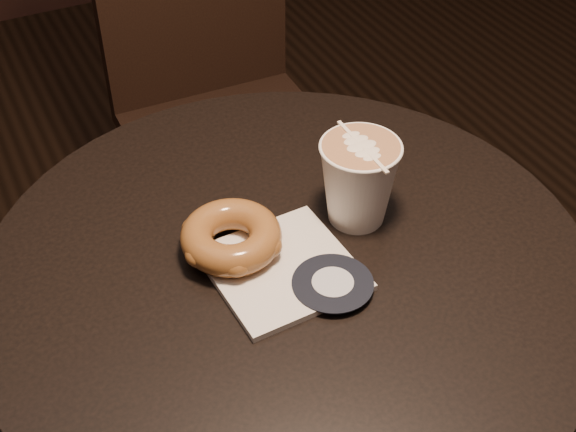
% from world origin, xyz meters
% --- Properties ---
extents(cafe_table, '(0.70, 0.70, 0.75)m').
position_xyz_m(cafe_table, '(0.00, 0.00, 0.55)').
color(cafe_table, black).
rests_on(cafe_table, ground).
extents(chair, '(0.40, 0.40, 0.98)m').
position_xyz_m(chair, '(0.19, 0.73, 0.55)').
color(chair, black).
rests_on(chair, ground).
extents(pastry_bag, '(0.16, 0.16, 0.01)m').
position_xyz_m(pastry_bag, '(-0.01, -0.02, 0.75)').
color(pastry_bag, silver).
rests_on(pastry_bag, cafe_table).
extents(doughnut, '(0.12, 0.12, 0.04)m').
position_xyz_m(doughnut, '(-0.05, 0.04, 0.78)').
color(doughnut, brown).
rests_on(doughnut, pastry_bag).
extents(latte_cup, '(0.10, 0.10, 0.11)m').
position_xyz_m(latte_cup, '(0.11, 0.03, 0.80)').
color(latte_cup, white).
rests_on(latte_cup, cafe_table).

